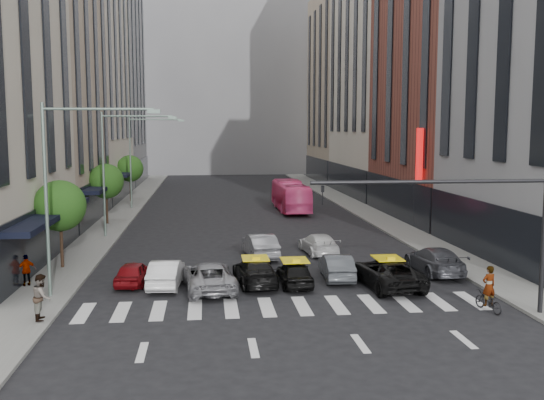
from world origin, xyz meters
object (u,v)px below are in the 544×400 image
object	(u,v)px
motorcycle	(488,301)
car_red	(133,273)
streetlamp_mid	(117,157)
car_white_front	(166,273)
pedestrian_near	(42,297)
taxi_center	(295,273)
streetlamp_far	(140,150)
streetlamp_near	(66,173)
bus	(291,196)
taxi_left	(255,271)
pedestrian_far	(27,270)

from	to	relation	value
motorcycle	car_red	bearing A→B (deg)	-34.69
streetlamp_mid	car_white_front	world-z (taller)	streetlamp_mid
car_red	pedestrian_near	size ratio (longest dim) A/B	1.87
car_red	taxi_center	world-z (taller)	taxi_center
streetlamp_mid	streetlamp_far	xyz separation A→B (m)	(0.00, 16.00, 0.00)
streetlamp_far	pedestrian_near	size ratio (longest dim) A/B	4.72
streetlamp_near	bus	size ratio (longest dim) A/B	0.86
streetlamp_mid	motorcycle	bearing A→B (deg)	-47.32
taxi_left	motorcycle	world-z (taller)	taxi_left
car_white_front	bus	bearing A→B (deg)	-106.23
streetlamp_near	car_white_front	distance (m)	6.97
streetlamp_near	car_white_front	world-z (taller)	streetlamp_near
taxi_center	taxi_left	bearing A→B (deg)	-15.34
streetlamp_far	car_red	bearing A→B (deg)	-84.93
streetlamp_near	streetlamp_far	size ratio (longest dim) A/B	1.00
streetlamp_far	taxi_left	size ratio (longest dim) A/B	1.93
streetlamp_near	pedestrian_near	size ratio (longest dim) A/B	4.72
taxi_left	taxi_center	distance (m)	2.02
pedestrian_far	car_white_front	bearing A→B (deg)	145.82
pedestrian_near	bus	bearing A→B (deg)	-32.06
car_white_front	motorcycle	distance (m)	15.40
streetlamp_near	car_white_front	xyz separation A→B (m)	(4.34, 1.61, -5.21)
streetlamp_near	motorcycle	world-z (taller)	streetlamp_near
taxi_center	motorcycle	bearing A→B (deg)	144.45
car_white_front	streetlamp_mid	bearing A→B (deg)	-69.00
motorcycle	pedestrian_near	distance (m)	18.99
streetlamp_near	taxi_left	world-z (taller)	streetlamp_near
motorcycle	bus	bearing A→B (deg)	-95.96
car_white_front	pedestrian_near	size ratio (longest dim) A/B	2.20
streetlamp_near	taxi_left	xyz separation A→B (m)	(8.86, 1.55, -5.23)
bus	car_red	bearing A→B (deg)	65.32
streetlamp_far	car_red	distance (m)	30.38
car_white_front	streetlamp_near	bearing A→B (deg)	24.56
taxi_center	motorcycle	size ratio (longest dim) A/B	2.21
streetlamp_mid	taxi_left	size ratio (longest dim) A/B	1.93
streetlamp_near	pedestrian_near	distance (m)	6.08
streetlamp_far	pedestrian_far	distance (m)	30.55
car_white_front	motorcycle	world-z (taller)	car_white_front
pedestrian_near	pedestrian_far	xyz separation A→B (m)	(-2.20, 5.67, -0.16)
car_white_front	taxi_center	bearing A→B (deg)	179.39
streetlamp_far	pedestrian_far	bearing A→B (deg)	-94.86
taxi_left	motorcycle	size ratio (longest dim) A/B	2.70
taxi_center	streetlamp_far	bearing A→B (deg)	-72.30
motorcycle	streetlamp_near	bearing A→B (deg)	-25.56
streetlamp_near	pedestrian_far	world-z (taller)	streetlamp_near
motorcycle	pedestrian_far	xyz separation A→B (m)	(-21.17, 6.15, 0.49)
streetlamp_near	streetlamp_mid	xyz separation A→B (m)	(0.00, 16.00, 0.00)
car_red	pedestrian_far	size ratio (longest dim) A/B	2.25
bus	pedestrian_far	size ratio (longest dim) A/B	6.60
car_red	taxi_center	size ratio (longest dim) A/B	0.94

